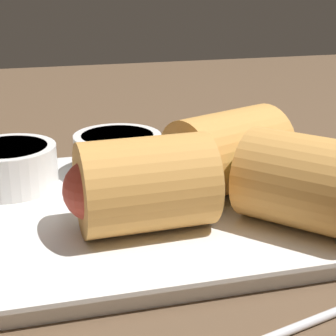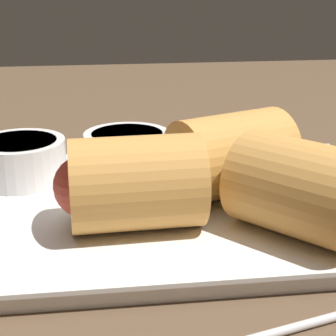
% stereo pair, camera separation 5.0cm
% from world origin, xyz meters
% --- Properties ---
extents(table_surface, '(1.80, 1.40, 0.02)m').
position_xyz_m(table_surface, '(0.00, 0.00, 0.01)').
color(table_surface, brown).
rests_on(table_surface, ground).
extents(serving_plate, '(0.35, 0.24, 0.01)m').
position_xyz_m(serving_plate, '(-0.02, -0.01, 0.03)').
color(serving_plate, white).
rests_on(serving_plate, table_surface).
extents(roll_front_left, '(0.10, 0.09, 0.06)m').
position_xyz_m(roll_front_left, '(0.03, 0.00, 0.07)').
color(roll_front_left, '#D19347').
rests_on(roll_front_left, serving_plate).
extents(roll_front_right, '(0.10, 0.07, 0.06)m').
position_xyz_m(roll_front_right, '(-0.05, -0.05, 0.07)').
color(roll_front_right, '#D19347').
rests_on(roll_front_right, serving_plate).
extents(roll_back_left, '(0.10, 0.11, 0.06)m').
position_xyz_m(roll_back_left, '(0.06, -0.07, 0.07)').
color(roll_back_left, '#D19347').
rests_on(roll_back_left, serving_plate).
extents(dipping_bowl_near, '(0.07, 0.07, 0.03)m').
position_xyz_m(dipping_bowl_near, '(-0.04, 0.06, 0.05)').
color(dipping_bowl_near, white).
rests_on(dipping_bowl_near, serving_plate).
extents(dipping_bowl_far, '(0.07, 0.07, 0.03)m').
position_xyz_m(dipping_bowl_far, '(-0.13, 0.05, 0.05)').
color(dipping_bowl_far, white).
rests_on(dipping_bowl_far, serving_plate).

